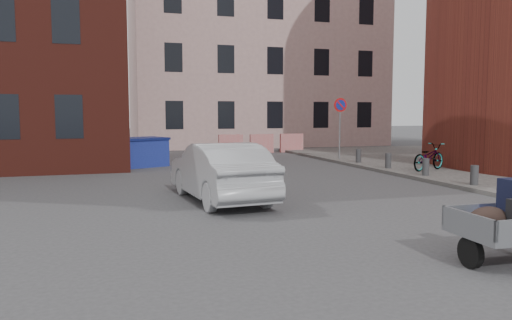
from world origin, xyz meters
name	(u,v)px	position (x,y,z in m)	size (l,w,h in m)	color
ground	(290,209)	(0.00, 0.00, 0.00)	(120.00, 120.00, 0.00)	#38383A
sidewalk	(510,171)	(10.00, 4.00, 0.06)	(9.00, 24.00, 0.12)	#474442
building_pink	(255,39)	(6.00, 22.00, 7.00)	(16.00, 8.00, 14.00)	tan
no_parking_sign	(340,115)	(6.00, 9.48, 2.01)	(0.60, 0.09, 2.65)	gray
bollards	(426,167)	(6.00, 3.40, 0.40)	(0.22, 9.02, 0.55)	#3A3A3D
barriers	(262,143)	(4.20, 15.00, 0.50)	(4.70, 0.18, 1.00)	red
dumpster	(131,152)	(-2.87, 9.85, 0.58)	(3.09, 2.44, 1.15)	#21329E
silver_car	(220,172)	(-1.23, 1.53, 0.71)	(1.50, 4.30, 1.42)	#AAACB1
bicycle	(429,157)	(6.97, 4.59, 0.59)	(0.62, 1.79, 0.94)	black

